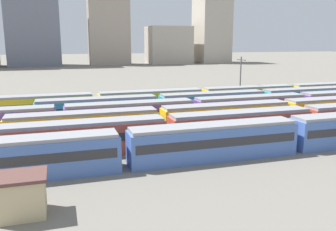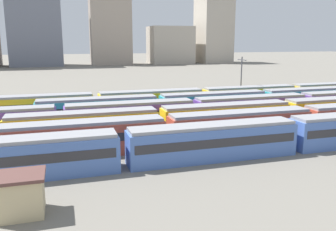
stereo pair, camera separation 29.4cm
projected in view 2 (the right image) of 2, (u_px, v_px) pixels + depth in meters
The scene contains 11 objects.
ground_plane at pixel (84, 136), 45.54m from camera, with size 600.00×600.00×0.00m, color slate.
train_track_1 at pixel (306, 121), 45.65m from camera, with size 74.70×3.06×3.75m.
train_track_3 at pixel (250, 108), 54.79m from camera, with size 93.60×3.06×3.75m.
train_track_4 at pixel (213, 103), 58.54m from camera, with size 55.80×3.06×3.75m.
train_track_5 at pixel (249, 96), 66.13m from camera, with size 93.60×3.06×3.75m.
catenary_pole_1 at pixel (241, 78), 68.31m from camera, with size 0.24×3.20×9.09m.
signal_hut at pixel (19, 195), 24.63m from camera, with size 3.60×3.00×3.04m.
distant_building_1 at pixel (35, 18), 168.98m from camera, with size 24.23×18.78×45.50m, color slate.
distant_building_2 at pixel (110, 24), 179.59m from camera, with size 20.37×12.85×41.04m, color #A89989.
distant_building_3 at pixel (170, 45), 190.85m from camera, with size 22.57×17.91×19.64m, color #B2A899.
distant_building_4 at pixel (213, 30), 196.28m from camera, with size 16.53×19.37×35.60m, color #B2A899.
Camera 2 is at (-2.25, -32.27, 12.07)m, focal length 37.72 mm.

